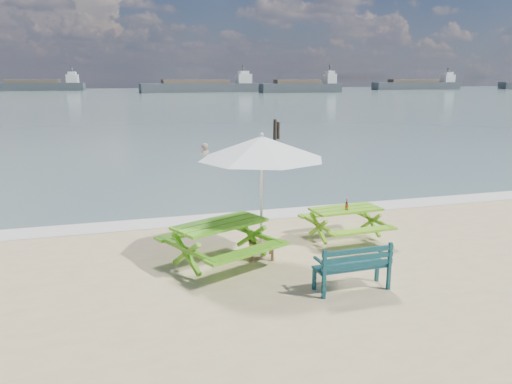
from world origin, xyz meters
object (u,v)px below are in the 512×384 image
object	(u,v)px
side_table	(261,250)
patio_umbrella	(262,148)
park_bench	(351,276)
picnic_table_left	(221,245)
beer_bottle	(347,206)
picnic_table_right	(345,225)
swimmer	(205,161)

from	to	relation	value
side_table	patio_umbrella	distance (m)	2.01
park_bench	side_table	bearing A→B (deg)	118.27
picnic_table_left	patio_umbrella	xyz separation A→B (m)	(0.85, 0.15, 1.77)
picnic_table_left	beer_bottle	distance (m)	2.94
picnic_table_left	picnic_table_right	world-z (taller)	picnic_table_left
picnic_table_right	swimmer	world-z (taller)	picnic_table_right
side_table	beer_bottle	world-z (taller)	beer_bottle
picnic_table_right	swimmer	distance (m)	13.63
picnic_table_right	patio_umbrella	distance (m)	2.81
picnic_table_left	side_table	distance (m)	0.89
patio_umbrella	picnic_table_right	bearing A→B (deg)	14.71
picnic_table_left	swimmer	bearing A→B (deg)	80.66
patio_umbrella	park_bench	bearing A→B (deg)	-61.73
patio_umbrella	picnic_table_left	bearing A→B (deg)	-169.72
patio_umbrella	swimmer	bearing A→B (deg)	83.93
park_bench	side_table	distance (m)	2.11
park_bench	picnic_table_left	bearing A→B (deg)	137.31
park_bench	swimmer	bearing A→B (deg)	88.19
park_bench	picnic_table_right	bearing A→B (deg)	66.06
patio_umbrella	swimmer	xyz separation A→B (m)	(1.50, 14.14, -2.58)
park_bench	beer_bottle	size ratio (longest dim) A/B	5.36
side_table	patio_umbrella	size ratio (longest dim) A/B	0.20
picnic_table_left	side_table	bearing A→B (deg)	10.28
swimmer	side_table	bearing A→B (deg)	-96.07
picnic_table_right	beer_bottle	distance (m)	0.47
side_table	picnic_table_right	bearing A→B (deg)	14.71
picnic_table_left	patio_umbrella	distance (m)	1.97
picnic_table_left	beer_bottle	bearing A→B (deg)	11.27
side_table	swimmer	xyz separation A→B (m)	(1.50, 14.14, -0.57)
swimmer	patio_umbrella	bearing A→B (deg)	-96.07
park_bench	patio_umbrella	size ratio (longest dim) A/B	0.45
side_table	beer_bottle	size ratio (longest dim) A/B	2.39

